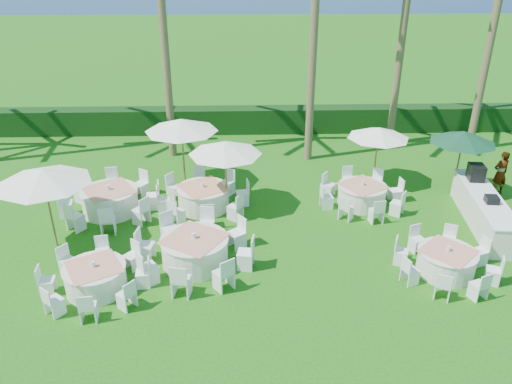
# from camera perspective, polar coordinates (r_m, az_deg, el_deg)

# --- Properties ---
(ground) EXTENTS (120.00, 120.00, 0.00)m
(ground) POSITION_cam_1_polar(r_m,az_deg,el_deg) (14.09, -2.72, -9.42)
(ground) COLOR #1E550E
(ground) RESTS_ON ground
(hedge) EXTENTS (34.00, 1.00, 1.20)m
(hedge) POSITION_cam_1_polar(r_m,az_deg,el_deg) (24.65, -2.42, 8.22)
(hedge) COLOR black
(hedge) RESTS_ON ground
(banquet_table_a) EXTENTS (2.87, 2.87, 0.88)m
(banquet_table_a) POSITION_cam_1_polar(r_m,az_deg,el_deg) (13.98, -17.87, -9.28)
(banquet_table_a) COLOR silver
(banquet_table_a) RESTS_ON ground
(banquet_table_b) EXTENTS (3.40, 3.40, 1.02)m
(banquet_table_b) POSITION_cam_1_polar(r_m,az_deg,el_deg) (14.38, -7.00, -6.63)
(banquet_table_b) COLOR silver
(banquet_table_b) RESTS_ON ground
(banquet_table_c) EXTENTS (2.76, 2.76, 0.87)m
(banquet_table_c) POSITION_cam_1_polar(r_m,az_deg,el_deg) (14.91, 20.90, -7.41)
(banquet_table_c) COLOR silver
(banquet_table_c) RESTS_ON ground
(banquet_table_d) EXTENTS (3.38, 3.38, 1.01)m
(banquet_table_d) POSITION_cam_1_polar(r_m,az_deg,el_deg) (17.71, -16.35, -0.91)
(banquet_table_d) COLOR silver
(banquet_table_d) RESTS_ON ground
(banquet_table_e) EXTENTS (3.19, 3.19, 0.96)m
(banquet_table_e) POSITION_cam_1_polar(r_m,az_deg,el_deg) (17.37, -6.02, -0.57)
(banquet_table_e) COLOR silver
(banquet_table_e) RESTS_ON ground
(banquet_table_f) EXTENTS (3.00, 3.00, 0.91)m
(banquet_table_f) POSITION_cam_1_polar(r_m,az_deg,el_deg) (17.89, 11.98, -0.28)
(banquet_table_f) COLOR silver
(banquet_table_f) RESTS_ON ground
(umbrella_a) EXTENTS (2.72, 2.72, 2.55)m
(umbrella_a) POSITION_cam_1_polar(r_m,az_deg,el_deg) (15.47, -23.16, 1.66)
(umbrella_a) COLOR brown
(umbrella_a) RESTS_ON ground
(umbrella_b) EXTENTS (2.45, 2.45, 2.49)m
(umbrella_b) POSITION_cam_1_polar(r_m,az_deg,el_deg) (16.46, -3.55, 5.05)
(umbrella_b) COLOR brown
(umbrella_b) RESTS_ON ground
(umbrella_c) EXTENTS (2.68, 2.68, 2.66)m
(umbrella_c) POSITION_cam_1_polar(r_m,az_deg,el_deg) (18.37, -8.54, 7.57)
(umbrella_c) COLOR brown
(umbrella_c) RESTS_ON ground
(umbrella_d) EXTENTS (2.28, 2.28, 2.30)m
(umbrella_d) POSITION_cam_1_polar(r_m,az_deg,el_deg) (18.92, 13.84, 6.60)
(umbrella_d) COLOR brown
(umbrella_d) RESTS_ON ground
(umbrella_green) EXTENTS (2.31, 2.31, 2.43)m
(umbrella_green) POSITION_cam_1_polar(r_m,az_deg,el_deg) (19.03, 22.60, 5.82)
(umbrella_green) COLOR brown
(umbrella_green) RESTS_ON ground
(buffet_table) EXTENTS (1.46, 4.46, 1.56)m
(buffet_table) POSITION_cam_1_polar(r_m,az_deg,el_deg) (17.85, 24.53, -1.75)
(buffet_table) COLOR silver
(buffet_table) RESTS_ON ground
(staff_person) EXTENTS (0.68, 0.53, 1.66)m
(staff_person) POSITION_cam_1_polar(r_m,az_deg,el_deg) (20.16, 26.15, 1.96)
(staff_person) COLOR gray
(staff_person) RESTS_ON ground
(palm_b) EXTENTS (4.41, 4.09, 9.48)m
(palm_b) POSITION_cam_1_polar(r_m,az_deg,el_deg) (20.90, -10.51, 17.55)
(palm_b) COLOR brown
(palm_b) RESTS_ON ground
(palm_c) EXTENTS (4.41, 4.04, 10.31)m
(palm_c) POSITION_cam_1_polar(r_m,az_deg,el_deg) (20.24, 6.69, 18.73)
(palm_c) COLOR brown
(palm_c) RESTS_ON ground
(palm_d) EXTENTS (4.31, 4.33, 8.73)m
(palm_d) POSITION_cam_1_polar(r_m,az_deg,el_deg) (22.97, 16.39, 16.74)
(palm_d) COLOR brown
(palm_d) RESTS_ON ground
(palm_e) EXTENTS (4.39, 4.19, 9.66)m
(palm_e) POSITION_cam_1_polar(r_m,az_deg,el_deg) (23.27, 25.48, 16.64)
(palm_e) COLOR brown
(palm_e) RESTS_ON ground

